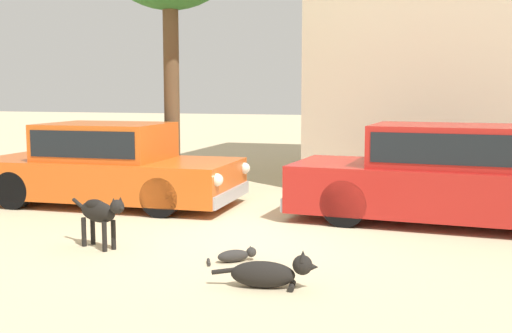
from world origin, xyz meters
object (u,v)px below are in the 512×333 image
Objects in this scene: stray_dog_tan at (271,273)px; stray_cat at (236,255)px; parked_sedan_nearest at (108,164)px; stray_dog_spotted at (100,212)px; parked_sedan_second at (447,175)px.

stray_dog_tan reaches higher than stray_cat.
parked_sedan_nearest is 4.67× the size of stray_dog_spotted.
parked_sedan_second is 3.76m from stray_cat.
stray_dog_spotted is 1.84× the size of stray_cat.
parked_sedan_second reaches higher than stray_cat.
stray_dog_tan is 1.05m from stray_cat.
parked_sedan_nearest reaches higher than stray_dog_tan.
stray_dog_spotted is at bearing 151.25° from stray_dog_tan.
parked_sedan_nearest reaches higher than stray_cat.
stray_dog_spotted is at bearing -63.62° from parked_sedan_nearest.
stray_dog_spotted is 2.63m from stray_dog_tan.
stray_cat is at bearing 119.92° from stray_dog_tan.
stray_dog_tan is (3.91, -3.70, -0.53)m from parked_sedan_nearest.
parked_sedan_nearest is at bearing 100.39° from stray_cat.
stray_cat is at bearing 19.38° from stray_dog_spotted.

